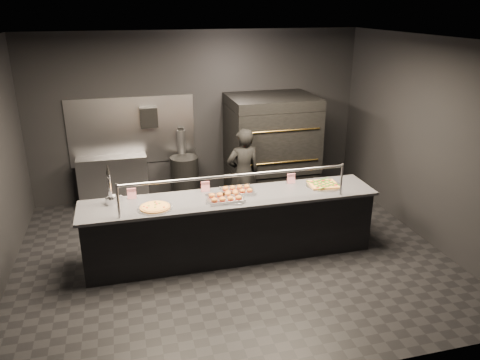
{
  "coord_description": "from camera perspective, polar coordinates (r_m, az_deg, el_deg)",
  "views": [
    {
      "loc": [
        -1.38,
        -5.78,
        3.42
      ],
      "look_at": [
        0.18,
        0.2,
        1.07
      ],
      "focal_mm": 35.0,
      "sensor_mm": 36.0,
      "label": 1
    }
  ],
  "objects": [
    {
      "name": "service_counter",
      "position": [
        6.64,
        -1.07,
        -5.67
      ],
      "size": [
        4.1,
        0.78,
        1.37
      ],
      "color": "black",
      "rests_on": "ground"
    },
    {
      "name": "slider_tray_a",
      "position": [
        6.35,
        -1.81,
        -2.15
      ],
      "size": [
        0.57,
        0.49,
        0.08
      ],
      "color": "silver",
      "rests_on": "service_counter"
    },
    {
      "name": "fire_extinguisher",
      "position": [
        8.58,
        -7.18,
        4.64
      ],
      "size": [
        0.14,
        0.14,
        0.51
      ],
      "color": "#B2B2B7",
      "rests_on": "room"
    },
    {
      "name": "round_pizza",
      "position": [
        6.18,
        -10.33,
        -3.3
      ],
      "size": [
        0.45,
        0.45,
        0.03
      ],
      "color": "silver",
      "rests_on": "service_counter"
    },
    {
      "name": "beer_tap",
      "position": [
        6.39,
        -15.55,
        -1.49
      ],
      "size": [
        0.15,
        0.21,
        0.57
      ],
      "color": "silver",
      "rests_on": "service_counter"
    },
    {
      "name": "condiment_jar",
      "position": [
        6.5,
        -14.87,
        -2.16
      ],
      "size": [
        0.15,
        0.06,
        0.1
      ],
      "color": "silver",
      "rests_on": "service_counter"
    },
    {
      "name": "towel_dispenser",
      "position": [
        8.4,
        -11.07,
        7.52
      ],
      "size": [
        0.3,
        0.2,
        0.35
      ],
      "primitive_type": "cube",
      "color": "black",
      "rests_on": "room"
    },
    {
      "name": "square_pizza",
      "position": [
        6.93,
        10.12,
        -0.56
      ],
      "size": [
        0.51,
        0.51,
        0.05
      ],
      "color": "silver",
      "rests_on": "service_counter"
    },
    {
      "name": "pizza_oven",
      "position": [
        8.47,
        3.78,
        3.88
      ],
      "size": [
        1.5,
        1.23,
        1.91
      ],
      "color": "black",
      "rests_on": "ground"
    },
    {
      "name": "prep_shelf",
      "position": [
        8.63,
        -15.17,
        -0.11
      ],
      "size": [
        1.2,
        0.35,
        0.9
      ],
      "primitive_type": "cube",
      "color": "#99999E",
      "rests_on": "ground"
    },
    {
      "name": "trash_bin",
      "position": [
        8.54,
        -6.71,
        0.08
      ],
      "size": [
        0.51,
        0.51,
        0.85
      ],
      "primitive_type": "cylinder",
      "color": "black",
      "rests_on": "ground"
    },
    {
      "name": "slider_tray_b",
      "position": [
        6.59,
        -0.3,
        -1.26
      ],
      "size": [
        0.51,
        0.42,
        0.07
      ],
      "color": "silver",
      "rests_on": "service_counter"
    },
    {
      "name": "worker",
      "position": [
        7.73,
        0.41,
        0.76
      ],
      "size": [
        0.6,
        0.42,
        1.55
      ],
      "primitive_type": "imported",
      "rotation": [
        0.0,
        0.0,
        3.24
      ],
      "color": "black",
      "rests_on": "ground"
    },
    {
      "name": "tent_cards",
      "position": [
        6.63,
        -3.49,
        -0.71
      ],
      "size": [
        2.43,
        0.04,
        0.15
      ],
      "color": "white",
      "rests_on": "service_counter"
    },
    {
      "name": "room",
      "position": [
        6.29,
        -1.45,
        2.95
      ],
      "size": [
        6.04,
        6.0,
        3.0
      ],
      "color": "black",
      "rests_on": "ground"
    }
  ]
}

